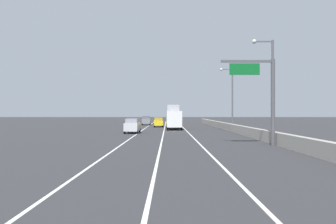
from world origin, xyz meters
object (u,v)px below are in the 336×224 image
(lamp_post_right_third, at_px, (231,94))
(car_silver_0, at_px, (133,126))
(car_gray_2, at_px, (147,121))
(box_truck, at_px, (174,118))
(lamp_post_right_second, at_px, (270,83))
(car_yellow_3, at_px, (159,122))
(car_red_1, at_px, (172,121))
(overhead_sign_gantry, at_px, (265,91))

(lamp_post_right_third, height_order, car_silver_0, lamp_post_right_third)
(car_gray_2, distance_m, box_truck, 21.99)
(lamp_post_right_second, relative_size, car_silver_0, 2.14)
(lamp_post_right_third, height_order, car_yellow_3, lamp_post_right_third)
(car_silver_0, height_order, car_red_1, car_red_1)
(car_yellow_3, distance_m, box_truck, 10.11)
(car_silver_0, xyz_separation_m, box_truck, (5.85, 11.95, 0.91))
(overhead_sign_gantry, distance_m, car_yellow_3, 41.99)
(lamp_post_right_second, relative_size, car_yellow_3, 2.15)
(car_red_1, bearing_deg, lamp_post_right_third, -65.10)
(overhead_sign_gantry, height_order, lamp_post_right_third, lamp_post_right_third)
(lamp_post_right_third, relative_size, car_silver_0, 2.14)
(car_red_1, bearing_deg, car_silver_0, -101.31)
(lamp_post_right_second, xyz_separation_m, lamp_post_right_third, (0.15, 23.38, 0.00))
(lamp_post_right_second, xyz_separation_m, car_red_1, (-9.15, 43.43, -4.69))
(car_silver_0, bearing_deg, lamp_post_right_second, -45.10)
(lamp_post_right_second, height_order, car_yellow_3, lamp_post_right_second)
(overhead_sign_gantry, xyz_separation_m, box_truck, (-7.41, 30.89, -2.81))
(car_silver_0, height_order, car_yellow_3, car_silver_0)
(lamp_post_right_third, distance_m, car_gray_2, 29.27)
(car_silver_0, bearing_deg, box_truck, 63.92)
(lamp_post_right_third, relative_size, car_gray_2, 2.34)
(car_gray_2, height_order, box_truck, box_truck)
(car_red_1, xyz_separation_m, car_yellow_3, (-2.68, -6.92, -0.13))
(car_yellow_3, relative_size, box_truck, 0.48)
(car_silver_0, bearing_deg, overhead_sign_gantry, -55.00)
(lamp_post_right_second, xyz_separation_m, car_yellow_3, (-11.83, 36.52, -4.82))
(car_red_1, height_order, car_gray_2, car_red_1)
(lamp_post_right_second, relative_size, lamp_post_right_third, 1.00)
(lamp_post_right_second, distance_m, car_red_1, 44.64)
(car_gray_2, bearing_deg, car_silver_0, -89.92)
(car_gray_2, xyz_separation_m, box_truck, (5.90, -21.17, 0.90))
(car_silver_0, bearing_deg, lamp_post_right_third, 29.43)
(car_gray_2, distance_m, car_yellow_3, 11.92)
(lamp_post_right_third, bearing_deg, lamp_post_right_second, -90.38)
(lamp_post_right_second, height_order, lamp_post_right_third, same)
(car_silver_0, bearing_deg, car_red_1, 78.69)
(car_red_1, height_order, box_truck, box_truck)
(car_silver_0, relative_size, box_truck, 0.48)
(overhead_sign_gantry, xyz_separation_m, car_red_1, (-7.56, 47.46, -3.67))
(box_truck, bearing_deg, car_silver_0, -116.08)
(overhead_sign_gantry, xyz_separation_m, car_gray_2, (-13.31, 52.06, -3.71))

